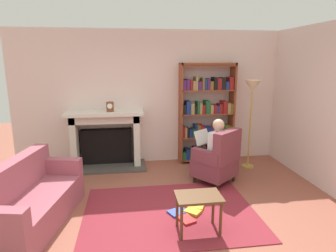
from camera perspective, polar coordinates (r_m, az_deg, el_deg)
The scene contains 13 objects.
ground at distance 4.02m, azimuth 1.05°, elevation -18.73°, with size 14.00×14.00×0.00m, color #985341.
back_wall at distance 6.00m, azimuth -2.77°, elevation 5.60°, with size 5.60×0.10×2.70m, color beige.
side_wall_right at distance 5.68m, azimuth 26.38°, elevation 3.87°, with size 0.10×5.20×2.70m, color beige.
area_rug at distance 4.27m, azimuth 0.39°, elevation -16.58°, with size 2.40×1.80×0.01m, color maroon.
fireplace at distance 5.89m, azimuth -12.07°, elevation -2.24°, with size 1.52×0.64×1.14m.
mantel_clock at distance 5.65m, azimuth -11.34°, elevation 3.75°, with size 0.14×0.14×0.18m.
bookshelf at distance 6.04m, azimuth 7.66°, elevation 2.17°, with size 1.13×0.32×2.05m.
armchair_reading at distance 5.10m, azimuth 9.80°, elevation -6.57°, with size 0.89×0.89×0.97m.
seated_reader at distance 5.10m, azimuth 8.77°, elevation -4.21°, with size 0.57×0.59×1.14m.
sofa_floral at distance 4.25m, azimuth -25.54°, elevation -13.29°, with size 1.04×1.81×0.85m.
side_table at distance 3.68m, azimuth 6.03°, elevation -14.58°, with size 0.56×0.39×0.49m.
scattered_books at distance 4.24m, azimuth 3.97°, elevation -16.53°, with size 0.57×0.57×0.04m.
floor_lamp at distance 5.78m, azimuth 16.23°, elevation 6.11°, with size 0.32×0.32×1.74m.
Camera 1 is at (-0.55, -3.38, 2.10)m, focal length 30.97 mm.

